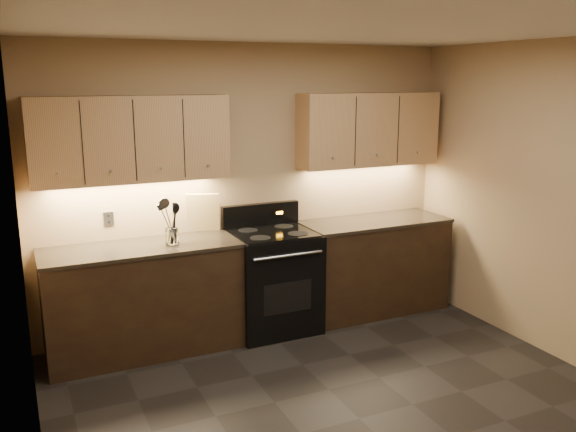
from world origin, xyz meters
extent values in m
plane|color=black|center=(0.00, 0.00, 0.00)|extent=(4.00, 4.00, 0.00)
plane|color=silver|center=(0.00, 0.00, 2.60)|extent=(4.00, 4.00, 0.00)
cube|color=tan|center=(0.00, 2.00, 1.30)|extent=(4.00, 0.04, 2.60)
cube|color=tan|center=(-2.00, 0.00, 1.30)|extent=(0.04, 4.00, 2.60)
cube|color=black|center=(-1.10, 1.70, 0.45)|extent=(1.60, 0.60, 0.90)
cube|color=#372F23|center=(-1.10, 1.70, 0.92)|extent=(1.62, 0.62, 0.03)
cube|color=black|center=(1.18, 1.70, 0.45)|extent=(1.44, 0.60, 0.90)
cube|color=#372F23|center=(1.18, 1.70, 0.92)|extent=(1.46, 0.62, 0.03)
cube|color=black|center=(0.08, 1.68, 0.46)|extent=(0.76, 0.65, 0.92)
cube|color=black|center=(0.08, 1.68, 0.93)|extent=(0.70, 0.60, 0.01)
cube|color=black|center=(0.08, 1.96, 1.03)|extent=(0.76, 0.07, 0.22)
cube|color=orange|center=(0.26, 1.92, 1.04)|extent=(0.06, 0.00, 0.03)
cylinder|color=silver|center=(0.08, 1.34, 0.80)|extent=(0.65, 0.02, 0.02)
cube|color=black|center=(0.08, 1.35, 0.41)|extent=(0.46, 0.00, 0.28)
cylinder|color=black|center=(-0.10, 1.53, 0.93)|extent=(0.18, 0.18, 0.00)
cylinder|color=black|center=(0.26, 1.53, 0.93)|extent=(0.18, 0.18, 0.00)
cylinder|color=black|center=(-0.10, 1.82, 0.93)|extent=(0.18, 0.18, 0.00)
cylinder|color=black|center=(0.26, 1.82, 0.93)|extent=(0.18, 0.18, 0.00)
cube|color=tan|center=(-1.10, 1.85, 1.80)|extent=(1.60, 0.30, 0.70)
cube|color=tan|center=(1.18, 1.85, 1.80)|extent=(1.44, 0.30, 0.70)
cube|color=#B2B5BA|center=(-1.30, 1.99, 1.12)|extent=(0.08, 0.01, 0.12)
cylinder|color=white|center=(-0.85, 1.65, 1.00)|extent=(0.11, 0.11, 0.14)
cylinder|color=white|center=(-0.85, 1.65, 0.94)|extent=(0.11, 0.11, 0.02)
cube|color=#D8BE74|center=(-0.48, 1.95, 1.11)|extent=(0.31, 0.19, 0.36)
camera|label=1|loc=(-2.03, -3.22, 2.29)|focal=38.00mm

